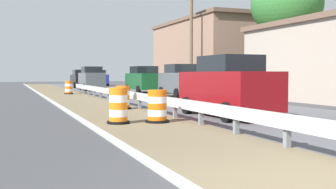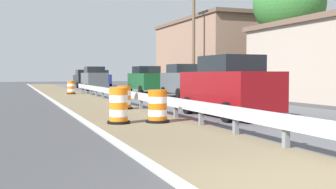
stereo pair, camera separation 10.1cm
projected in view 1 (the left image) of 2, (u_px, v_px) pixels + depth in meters
ground_plane at (288, 187)px, 5.61m from camera, size 160.00×160.00×0.00m
median_dirt_strip at (313, 184)px, 5.76m from camera, size 3.20×120.00×0.01m
traffic_barrel_close at (157, 108)px, 13.02m from camera, size 0.74×0.74×1.02m
traffic_barrel_mid at (118, 107)px, 12.71m from camera, size 0.70×0.70×1.10m
traffic_barrel_far at (123, 99)px, 17.96m from camera, size 0.75×0.75×1.01m
traffic_barrel_farther at (69, 88)px, 31.24m from camera, size 0.68×0.68×0.98m
car_lead_near_lane at (91, 79)px, 38.20m from camera, size 2.01×4.30×2.18m
car_trailing_near_lane at (182, 81)px, 27.08m from camera, size 2.11×4.43×2.15m
car_lead_far_lane at (81, 79)px, 46.19m from camera, size 2.10×4.61×1.97m
car_mid_far_lane at (144, 80)px, 33.04m from camera, size 2.15×4.66×2.12m
car_trailing_far_lane at (227, 86)px, 14.69m from camera, size 1.99×4.61×2.15m
car_distant_a at (98, 78)px, 51.88m from camera, size 2.07×4.21×2.00m
roadside_shop_far at (211, 55)px, 38.52m from camera, size 6.69×14.17×6.43m
utility_pole_mid at (191, 41)px, 31.94m from camera, size 0.24×1.80×7.83m
tree_roadside at (287, 4)px, 27.32m from camera, size 4.67×4.67×8.18m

